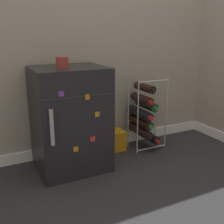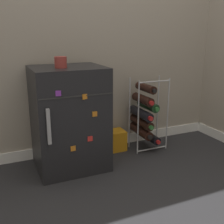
{
  "view_description": "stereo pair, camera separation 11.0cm",
  "coord_description": "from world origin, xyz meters",
  "px_view_note": "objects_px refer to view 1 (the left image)",
  "views": [
    {
      "loc": [
        -1.12,
        -1.63,
        1.03
      ],
      "look_at": [
        -0.12,
        0.35,
        0.39
      ],
      "focal_mm": 45.0,
      "sensor_mm": 36.0,
      "label": 1
    },
    {
      "loc": [
        -1.02,
        -1.68,
        1.03
      ],
      "look_at": [
        -0.12,
        0.35,
        0.39
      ],
      "focal_mm": 45.0,
      "sensor_mm": 36.0,
      "label": 2
    }
  ],
  "objects_px": {
    "mini_fridge": "(70,119)",
    "wine_rack": "(143,115)",
    "soda_box": "(111,141)",
    "fridge_top_cup": "(62,63)"
  },
  "relations": [
    {
      "from": "mini_fridge",
      "to": "soda_box",
      "type": "bearing_deg",
      "value": 19.13
    },
    {
      "from": "soda_box",
      "to": "fridge_top_cup",
      "type": "xyz_separation_m",
      "value": [
        -0.48,
        -0.2,
        0.74
      ]
    },
    {
      "from": "mini_fridge",
      "to": "wine_rack",
      "type": "height_order",
      "value": "mini_fridge"
    },
    {
      "from": "fridge_top_cup",
      "to": "wine_rack",
      "type": "bearing_deg",
      "value": 8.58
    },
    {
      "from": "mini_fridge",
      "to": "wine_rack",
      "type": "bearing_deg",
      "value": 5.07
    },
    {
      "from": "wine_rack",
      "to": "fridge_top_cup",
      "type": "height_order",
      "value": "fridge_top_cup"
    },
    {
      "from": "mini_fridge",
      "to": "wine_rack",
      "type": "xyz_separation_m",
      "value": [
        0.7,
        0.06,
        -0.08
      ]
    },
    {
      "from": "mini_fridge",
      "to": "fridge_top_cup",
      "type": "xyz_separation_m",
      "value": [
        -0.06,
        -0.05,
        0.43
      ]
    },
    {
      "from": "mini_fridge",
      "to": "soda_box",
      "type": "relative_size",
      "value": 3.36
    },
    {
      "from": "mini_fridge",
      "to": "wine_rack",
      "type": "relative_size",
      "value": 1.21
    }
  ]
}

